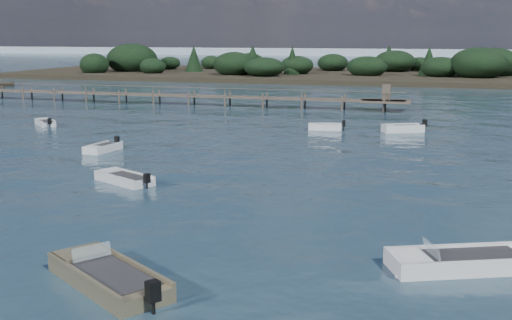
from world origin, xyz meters
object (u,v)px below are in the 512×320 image
(tender_far_grey_b, at_px, (403,130))
(jetty, at_px, (156,95))
(tender_far_grey, at_px, (45,124))
(dinghy_near_olive, at_px, (108,280))
(dinghy_mid_white_a, at_px, (460,264))
(dinghy_mid_grey, at_px, (124,180))
(tender_far_white, at_px, (325,128))
(dinghy_extra_b, at_px, (103,149))

(tender_far_grey_b, xyz_separation_m, jetty, (-28.35, 14.42, 0.81))
(tender_far_grey, bearing_deg, dinghy_near_olive, -53.09)
(dinghy_mid_white_a, bearing_deg, dinghy_mid_grey, 153.49)
(dinghy_mid_grey, distance_m, tender_far_white, 23.06)
(tender_far_grey_b, height_order, jetty, jetty)
(dinghy_mid_grey, bearing_deg, jetty, 112.47)
(tender_far_grey, xyz_separation_m, tender_far_grey_b, (29.99, 4.70, 0.03))
(dinghy_mid_white_a, height_order, dinghy_near_olive, dinghy_near_olive)
(dinghy_mid_grey, height_order, tender_far_white, tender_far_white)
(dinghy_extra_b, distance_m, jetty, 30.53)
(dinghy_mid_grey, height_order, tender_far_grey, tender_far_grey)
(dinghy_mid_white_a, xyz_separation_m, tender_far_grey, (-33.79, 26.29, -0.01))
(dinghy_mid_white_a, bearing_deg, dinghy_near_olive, -156.58)
(dinghy_mid_white_a, relative_size, tender_far_grey_b, 1.41)
(dinghy_extra_b, bearing_deg, dinghy_mid_white_a, -35.98)
(dinghy_near_olive, height_order, tender_far_grey, dinghy_near_olive)
(dinghy_mid_white_a, height_order, tender_far_grey_b, tender_far_grey_b)
(dinghy_mid_grey, bearing_deg, tender_far_grey, 133.45)
(tender_far_grey, distance_m, tender_far_white, 24.10)
(dinghy_mid_white_a, height_order, tender_far_grey, dinghy_mid_white_a)
(dinghy_mid_grey, distance_m, dinghy_extra_b, 9.89)
(dinghy_mid_white_a, relative_size, tender_far_white, 1.66)
(dinghy_mid_white_a, xyz_separation_m, tender_far_white, (-10.04, 30.43, -0.01))
(tender_far_grey, xyz_separation_m, jetty, (1.64, 19.12, 0.84))
(dinghy_near_olive, bearing_deg, dinghy_mid_grey, 115.68)
(dinghy_mid_grey, height_order, dinghy_extra_b, dinghy_extra_b)
(tender_far_grey_b, xyz_separation_m, dinghy_extra_b, (-18.82, -14.57, -0.04))
(dinghy_near_olive, height_order, dinghy_extra_b, dinghy_near_olive)
(tender_far_grey_b, bearing_deg, dinghy_near_olive, -100.81)
(tender_far_grey, height_order, jetty, jetty)
(dinghy_extra_b, bearing_deg, dinghy_near_olive, -60.21)
(dinghy_mid_white_a, relative_size, dinghy_near_olive, 1.00)
(tender_far_grey_b, distance_m, dinghy_extra_b, 23.80)
(dinghy_extra_b, bearing_deg, tender_far_grey, 138.52)
(tender_far_white, bearing_deg, jetty, 145.87)
(tender_far_grey_b, distance_m, tender_far_white, 6.27)
(dinghy_mid_grey, height_order, jetty, jetty)
(dinghy_mid_white_a, relative_size, dinghy_mid_grey, 1.33)
(dinghy_near_olive, xyz_separation_m, tender_far_grey_b, (6.79, 35.58, 0.01))
(dinghy_mid_white_a, distance_m, tender_far_grey, 42.81)
(dinghy_mid_grey, xyz_separation_m, dinghy_near_olive, (6.25, -12.99, 0.03))
(dinghy_mid_grey, bearing_deg, tender_far_white, 72.86)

